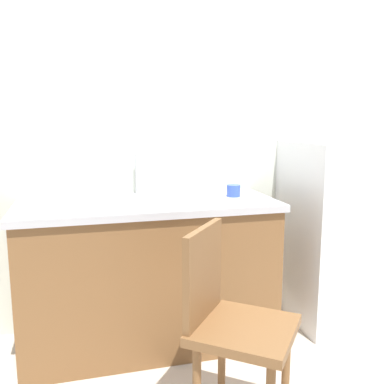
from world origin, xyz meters
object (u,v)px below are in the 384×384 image
object	(u,v)px
chair	(230,321)
cup_white	(113,204)
dish_tray	(106,198)
refrigerator	(337,232)
cup_blue	(233,191)

from	to	relation	value
chair	cup_white	distance (m)	0.84
dish_tray	cup_white	distance (m)	0.25
dish_tray	refrigerator	bearing A→B (deg)	-1.27
refrigerator	cup_white	bearing A→B (deg)	-171.49
chair	cup_white	xyz separation A→B (m)	(-0.42, 0.60, 0.40)
cup_white	cup_blue	world-z (taller)	cup_white
refrigerator	cup_blue	distance (m)	0.79
refrigerator	cup_blue	xyz separation A→B (m)	(-0.72, 0.02, 0.31)
cup_white	refrigerator	bearing A→B (deg)	8.51
dish_tray	cup_white	bearing A→B (deg)	-85.79
dish_tray	cup_blue	xyz separation A→B (m)	(0.76, -0.02, 0.01)
chair	cup_blue	xyz separation A→B (m)	(0.32, 0.83, 0.40)
chair	dish_tray	world-z (taller)	dish_tray
dish_tray	cup_white	world-z (taller)	cup_white
refrigerator	dish_tray	bearing A→B (deg)	178.73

